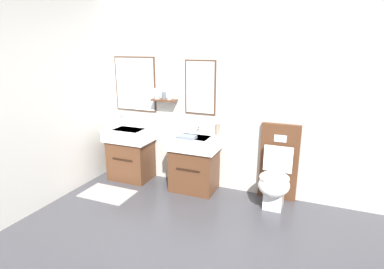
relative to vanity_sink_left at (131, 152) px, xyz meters
name	(u,v)px	position (x,y,z in m)	size (l,w,h in m)	color
wall_back	(248,96)	(1.65, 0.27, 0.90)	(4.61, 0.27, 2.61)	beige
bath_mat	(108,194)	(0.00, -0.60, -0.40)	(0.68, 0.44, 0.01)	#9E9993
vanity_sink_left	(131,152)	(0.00, 0.00, 0.00)	(0.67, 0.50, 0.77)	#56331E
tap_on_left_sink	(136,121)	(0.00, 0.18, 0.43)	(0.03, 0.13, 0.11)	silver
vanity_sink_right	(194,162)	(1.02, 0.00, 0.00)	(0.67, 0.50, 0.77)	#56331E
tap_on_right_sink	(199,128)	(1.02, 0.18, 0.43)	(0.03, 0.13, 0.11)	silver
toilet	(276,176)	(2.11, 0.01, -0.03)	(0.48, 0.62, 1.00)	#56331E
toothbrush_cup	(122,121)	(-0.25, 0.17, 0.42)	(0.07, 0.07, 0.20)	silver
soap_dispenser	(218,129)	(1.28, 0.18, 0.44)	(0.06, 0.06, 0.19)	gray
folded_hand_towel	(187,137)	(0.98, -0.15, 0.38)	(0.22, 0.16, 0.04)	gray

